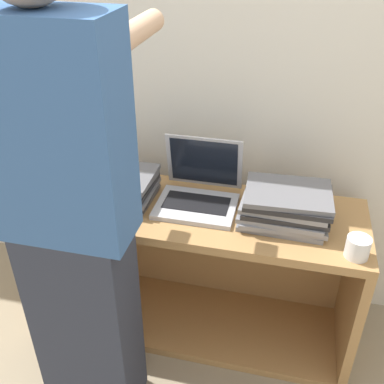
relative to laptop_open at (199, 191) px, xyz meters
The scene contains 8 objects.
ground_plane 0.75m from the laptop_open, 90.00° to the right, with size 12.00×12.00×0.00m, color gray.
wall_back 0.58m from the laptop_open, 90.00° to the left, with size 8.00×0.05×2.40m.
cart 0.38m from the laptop_open, 90.00° to the left, with size 1.36×0.46×0.65m.
laptop_open is the anchor object (origin of this frame).
laptop_stack_left 0.35m from the laptop_open, behind, with size 0.33×0.26×0.12m.
laptop_stack_right 0.35m from the laptop_open, ahead, with size 0.34×0.26×0.14m.
person 0.60m from the laptop_open, 119.96° to the right, with size 0.40×0.53×1.69m.
mug 0.64m from the laptop_open, 19.01° to the right, with size 0.08×0.08×0.08m.
Camera 1 is at (0.34, -1.24, 1.66)m, focal length 42.00 mm.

